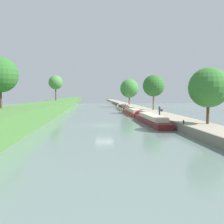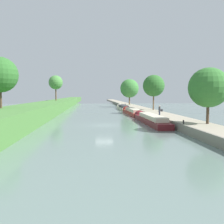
# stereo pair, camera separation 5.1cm
# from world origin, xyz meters

# --- Properties ---
(ground_plane) EXTENTS (160.00, 160.00, 0.00)m
(ground_plane) POSITION_xyz_m (0.00, 0.00, 0.00)
(ground_plane) COLOR slate
(left_grassy_bank) EXTENTS (7.09, 260.00, 2.54)m
(left_grassy_bank) POSITION_xyz_m (-12.45, 0.00, 1.27)
(left_grassy_bank) COLOR #477A38
(left_grassy_bank) RESTS_ON ground_plane
(right_towpath) EXTENTS (4.13, 260.00, 0.93)m
(right_towpath) POSITION_xyz_m (10.97, 0.00, 0.47)
(right_towpath) COLOR #9E937F
(right_towpath) RESTS_ON ground_plane
(stone_quay) EXTENTS (0.25, 260.00, 0.98)m
(stone_quay) POSITION_xyz_m (8.78, 0.00, 0.49)
(stone_quay) COLOR gray
(stone_quay) RESTS_ON ground_plane
(narrowboat_maroon) EXTENTS (2.14, 16.26, 2.04)m
(narrowboat_maroon) POSITION_xyz_m (7.24, 2.14, 0.59)
(narrowboat_maroon) COLOR maroon
(narrowboat_maroon) RESTS_ON ground_plane
(narrowboat_red) EXTENTS (1.95, 17.04, 1.93)m
(narrowboat_red) POSITION_xyz_m (7.24, 19.03, 0.56)
(narrowboat_red) COLOR maroon
(narrowboat_red) RESTS_ON ground_plane
(narrowboat_cream) EXTENTS (2.13, 15.41, 2.03)m
(narrowboat_cream) POSITION_xyz_m (7.40, 35.65, 0.55)
(narrowboat_cream) COLOR beige
(narrowboat_cream) RESTS_ON ground_plane
(tree_rightbank_near) EXTENTS (4.77, 4.77, 6.74)m
(tree_rightbank_near) POSITION_xyz_m (12.09, -6.87, 5.28)
(tree_rightbank_near) COLOR #4C3828
(tree_rightbank_near) RESTS_ON right_towpath
(tree_rightbank_midnear) EXTENTS (4.91, 4.91, 7.94)m
(tree_rightbank_midnear) POSITION_xyz_m (12.30, 18.95, 6.41)
(tree_rightbank_midnear) COLOR brown
(tree_rightbank_midnear) RESTS_ON right_towpath
(tree_rightbank_midfar) EXTENTS (6.35, 6.35, 8.72)m
(tree_rightbank_midfar) POSITION_xyz_m (11.19, 46.60, 6.47)
(tree_rightbank_midfar) COLOR brown
(tree_rightbank_midfar) RESTS_ON right_towpath
(tree_leftbank_downstream) EXTENTS (4.92, 4.92, 7.10)m
(tree_leftbank_downstream) POSITION_xyz_m (-14.42, -0.01, 7.17)
(tree_leftbank_downstream) COLOR #4C3828
(tree_leftbank_downstream) RESTS_ON left_grassy_bank
(tree_leftbank_upstream) EXTENTS (4.21, 4.21, 7.61)m
(tree_leftbank_upstream) POSITION_xyz_m (-12.59, 39.00, 8.02)
(tree_leftbank_upstream) COLOR brown
(tree_leftbank_upstream) RESTS_ON left_grassy_bank
(person_walking) EXTENTS (0.34, 0.34, 1.66)m
(person_walking) POSITION_xyz_m (9.73, 5.29, 1.81)
(person_walking) COLOR #282D42
(person_walking) RESTS_ON right_towpath
(mooring_bollard_near) EXTENTS (0.16, 0.16, 0.45)m
(mooring_bollard_near) POSITION_xyz_m (9.21, -6.64, 1.16)
(mooring_bollard_near) COLOR black
(mooring_bollard_near) RESTS_ON right_towpath
(mooring_bollard_far) EXTENTS (0.16, 0.16, 0.45)m
(mooring_bollard_far) POSITION_xyz_m (9.21, 42.42, 1.16)
(mooring_bollard_far) COLOR black
(mooring_bollard_far) RESTS_ON right_towpath
(park_bench) EXTENTS (0.44, 1.50, 0.47)m
(park_bench) POSITION_xyz_m (12.59, 13.98, 1.28)
(park_bench) COLOR #333338
(park_bench) RESTS_ON right_towpath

